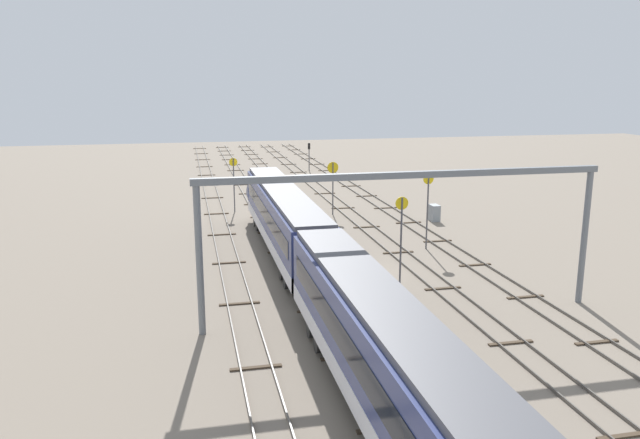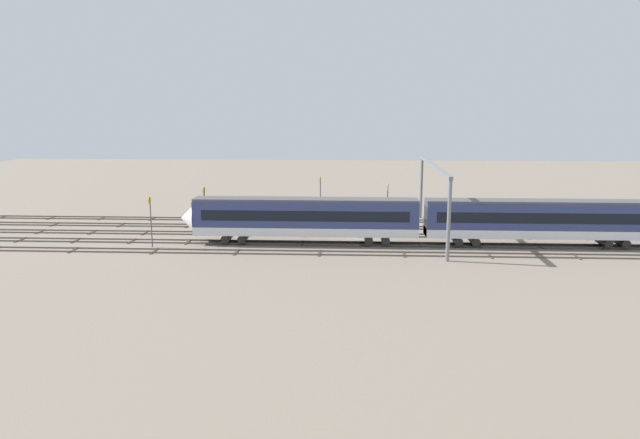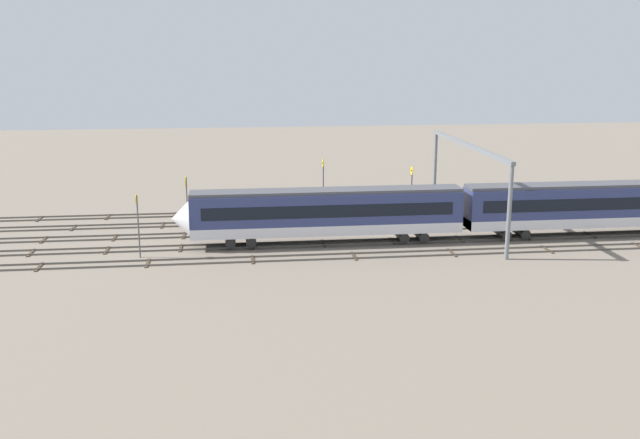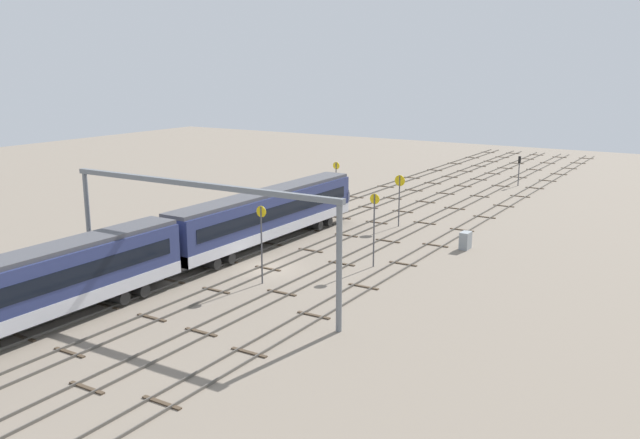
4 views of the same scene
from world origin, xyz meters
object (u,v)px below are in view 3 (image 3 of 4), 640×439
speed_sign_mid_trackside (411,188)px  speed_sign_distant_end (323,181)px  relay_cabinet (236,202)px  overhead_gantry (468,162)px  speed_sign_near_foreground (138,218)px  speed_sign_far_trackside (187,194)px

speed_sign_mid_trackside → speed_sign_distant_end: bearing=-31.8°
speed_sign_distant_end → relay_cabinet: speed_sign_distant_end is taller
overhead_gantry → relay_cabinet: size_ratio=14.85×
speed_sign_distant_end → speed_sign_mid_trackside: bearing=148.2°
overhead_gantry → speed_sign_near_foreground: size_ratio=4.21×
speed_sign_near_foreground → speed_sign_mid_trackside: speed_sign_mid_trackside is taller
overhead_gantry → speed_sign_distant_end: 14.96m
speed_sign_mid_trackside → speed_sign_far_trackside: speed_sign_mid_trackside is taller
speed_sign_near_foreground → speed_sign_far_trackside: (-3.42, -9.28, 0.12)m
speed_sign_near_foreground → speed_sign_distant_end: 21.82m
speed_sign_mid_trackside → speed_sign_distant_end: (8.11, -5.03, 0.05)m
speed_sign_mid_trackside → speed_sign_far_trackside: 21.83m
overhead_gantry → speed_sign_distant_end: size_ratio=3.82×
speed_sign_distant_end → overhead_gantry: bearing=153.3°
speed_sign_far_trackside → speed_sign_distant_end: (-13.71, -4.24, 0.21)m
speed_sign_mid_trackside → speed_sign_far_trackside: size_ratio=1.13×
overhead_gantry → speed_sign_mid_trackside: overhead_gantry is taller
speed_sign_mid_trackside → speed_sign_far_trackside: bearing=-2.1°
overhead_gantry → relay_cabinet: (22.13, -11.01, -5.66)m
speed_sign_far_trackside → speed_sign_distant_end: bearing=-162.8°
relay_cabinet → speed_sign_distant_end: bearing=154.0°
speed_sign_far_trackside → speed_sign_mid_trackside: bearing=177.9°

